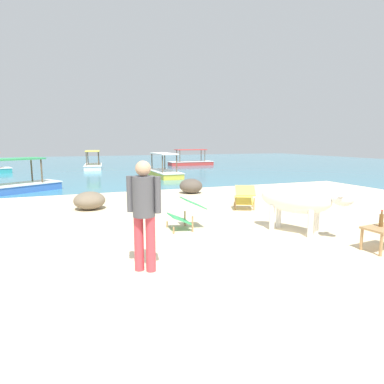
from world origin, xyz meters
The scene contains 13 objects.
sand_beach centered at (0.00, 0.00, 0.02)m, with size 18.00×14.00×0.04m, color beige.
water_surface centered at (0.00, 22.00, 0.00)m, with size 60.00×36.00×0.03m, color teal.
cow centered at (1.77, 0.15, 0.75)m, with size 1.25×1.85×1.07m.
bottle centered at (2.45, -1.25, 0.58)m, with size 0.07×0.07×0.30m.
deck_chair_near centered at (-0.27, 1.22, 0.42)m, with size 0.78×0.56×0.68m.
deck_chair_far centered at (1.92, 2.55, 0.42)m, with size 0.81×0.92×0.68m.
person_standing centered at (-1.60, -0.72, 0.99)m, with size 0.44×0.32×1.62m.
shore_rock_large centered at (1.53, 5.80, 0.31)m, with size 0.84×0.75×0.54m, color brown.
shore_rock_medium centered at (-2.13, 4.13, 0.29)m, with size 0.86×0.85×0.50m, color #756651.
boat_blue centered at (-4.77, 8.36, 0.29)m, with size 3.71×2.95×1.29m.
boat_red centered at (6.58, 19.45, 0.29)m, with size 3.69×1.23×1.29m.
boat_white centered at (-1.11, 18.52, 0.29)m, with size 1.48×3.76×1.29m.
boat_yellow centered at (2.20, 11.91, 0.29)m, with size 1.22×3.69×1.29m.
Camera 1 is at (-2.54, -5.19, 1.92)m, focal length 30.09 mm.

